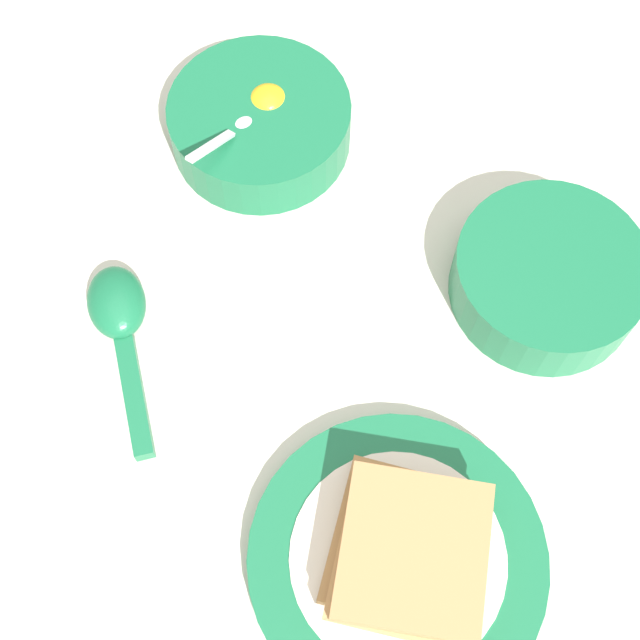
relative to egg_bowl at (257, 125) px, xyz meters
name	(u,v)px	position (x,y,z in m)	size (l,w,h in m)	color
ground_plane	(367,269)	(0.00, -0.15, -0.02)	(3.00, 3.00, 0.00)	silver
egg_bowl	(257,125)	(0.00, 0.00, 0.00)	(0.15, 0.15, 0.07)	#196B42
toast_plate	(397,560)	(-0.11, -0.34, -0.01)	(0.20, 0.20, 0.02)	#196B42
toast_sandwich	(407,551)	(-0.11, -0.34, 0.02)	(0.14, 0.14, 0.04)	tan
soup_spoon	(120,319)	(-0.18, -0.08, -0.01)	(0.08, 0.15, 0.03)	#196B42
congee_bowl	(548,276)	(0.10, -0.24, 0.00)	(0.14, 0.14, 0.05)	#196B42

